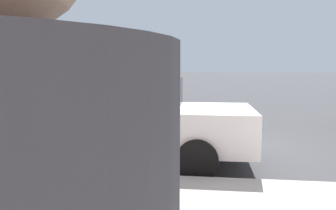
# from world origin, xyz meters

# --- Properties ---
(ground_plane) EXTENTS (220.00, 220.00, 0.00)m
(ground_plane) POSITION_xyz_m (0.00, 0.00, 0.00)
(ground_plane) COLOR #424244
(parking_meter) EXTENTS (0.21, 0.19, 1.66)m
(parking_meter) POSITION_xyz_m (-2.74, 0.40, 1.43)
(parking_meter) COLOR black
(parking_meter) RESTS_ON sidewalk
(car_white) EXTENTS (2.00, 4.89, 1.51)m
(car_white) POSITION_xyz_m (-1.07, 1.65, 0.80)
(car_white) COLOR silver
(car_white) RESTS_ON ground_plane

